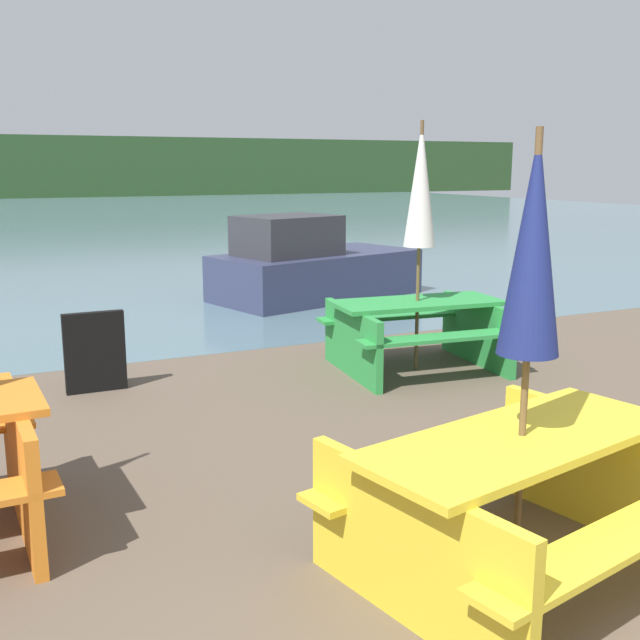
% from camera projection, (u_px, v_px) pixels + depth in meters
% --- Properties ---
extents(water, '(60.00, 50.00, 0.00)m').
position_uv_depth(water, '(35.00, 217.00, 30.58)').
color(water, slate).
rests_on(water, ground_plane).
extents(far_treeline, '(80.00, 1.60, 4.00)m').
position_uv_depth(far_treeline, '(6.00, 167.00, 47.90)').
color(far_treeline, '#284723').
rests_on(far_treeline, water).
extents(picnic_table_yellow, '(2.05, 1.72, 0.74)m').
position_uv_depth(picnic_table_yellow, '(519.00, 489.00, 3.80)').
color(picnic_table_yellow, yellow).
rests_on(picnic_table_yellow, ground_plane).
extents(picnic_table_green, '(1.83, 1.55, 0.72)m').
position_uv_depth(picnic_table_green, '(417.00, 327.00, 7.64)').
color(picnic_table_green, green).
rests_on(picnic_table_green, ground_plane).
extents(umbrella_white, '(0.32, 0.32, 2.49)m').
position_uv_depth(umbrella_white, '(421.00, 186.00, 7.35)').
color(umbrella_white, brown).
rests_on(umbrella_white, ground_plane).
extents(umbrella_navy, '(0.30, 0.30, 2.24)m').
position_uv_depth(umbrella_navy, '(533.00, 247.00, 3.55)').
color(umbrella_navy, brown).
rests_on(umbrella_navy, ground_plane).
extents(boat, '(3.54, 2.36, 1.32)m').
position_uv_depth(boat, '(311.00, 267.00, 11.78)').
color(boat, '#333856').
rests_on(boat, water).
extents(signboard, '(0.55, 0.08, 0.75)m').
position_uv_depth(signboard, '(95.00, 352.00, 6.90)').
color(signboard, black).
rests_on(signboard, ground_plane).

